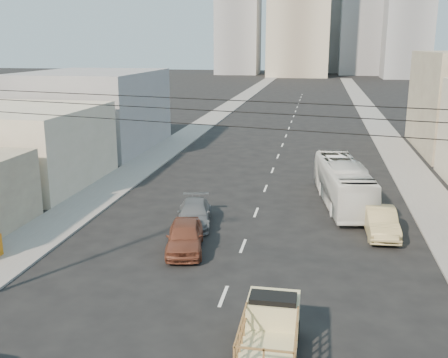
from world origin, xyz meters
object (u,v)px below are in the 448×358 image
(flatbed_pickup, at_px, (271,328))
(sedan_brown, at_px, (185,236))
(sedan_tan, at_px, (381,222))
(city_bus, at_px, (343,183))
(sedan_grey, at_px, (194,213))

(flatbed_pickup, distance_m, sedan_brown, 10.46)
(flatbed_pickup, height_order, sedan_tan, flatbed_pickup)
(sedan_brown, bearing_deg, sedan_tan, 11.31)
(city_bus, bearing_deg, sedan_grey, -155.35)
(sedan_grey, bearing_deg, sedan_brown, -93.56)
(sedan_tan, bearing_deg, city_bus, 106.55)
(flatbed_pickup, height_order, sedan_brown, flatbed_pickup)
(sedan_brown, relative_size, sedan_grey, 0.97)
(sedan_brown, distance_m, sedan_tan, 11.40)
(flatbed_pickup, xyz_separation_m, sedan_tan, (5.13, 13.30, -0.31))
(city_bus, relative_size, sedan_grey, 2.22)
(flatbed_pickup, height_order, sedan_grey, flatbed_pickup)
(city_bus, distance_m, sedan_tan, 6.07)
(city_bus, bearing_deg, flatbed_pickup, -107.71)
(city_bus, xyz_separation_m, sedan_tan, (1.94, -5.70, -0.71))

